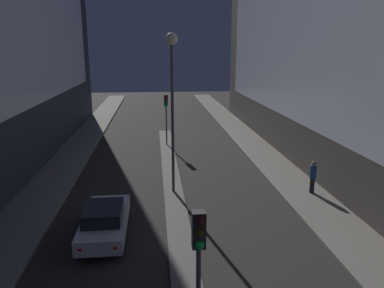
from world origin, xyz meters
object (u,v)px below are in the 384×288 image
at_px(street_lamp, 172,77).
at_px(pedestrian_on_right_sidewalk, 313,176).
at_px(traffic_light_near, 199,255).
at_px(car_left_lane, 105,220).
at_px(traffic_light_mid, 166,108).

distance_m(street_lamp, pedestrian_on_right_sidewalk, 9.33).
xyz_separation_m(traffic_light_near, street_lamp, (0.00, 11.88, 3.27)).
bearing_deg(pedestrian_on_right_sidewalk, car_left_lane, -161.33).
distance_m(traffic_light_near, street_lamp, 12.32).
bearing_deg(car_left_lane, pedestrian_on_right_sidewalk, 18.67).
height_order(traffic_light_near, street_lamp, street_lamp).
relative_size(traffic_light_mid, pedestrian_on_right_sidewalk, 2.30).
bearing_deg(street_lamp, car_left_lane, -124.05).
bearing_deg(traffic_light_near, street_lamp, 90.00).
distance_m(traffic_light_near, car_left_lane, 8.21).
distance_m(car_left_lane, pedestrian_on_right_sidewalk, 11.37).
distance_m(traffic_light_near, traffic_light_mid, 22.48).
bearing_deg(traffic_light_mid, street_lamp, -90.00).
bearing_deg(traffic_light_near, traffic_light_mid, 90.00).
bearing_deg(traffic_light_mid, traffic_light_near, -90.00).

